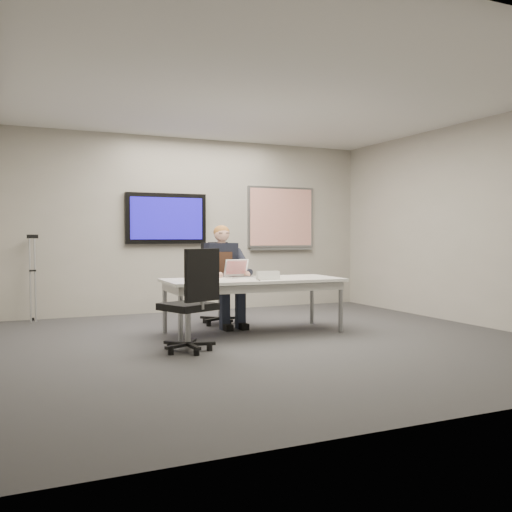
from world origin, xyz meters
name	(u,v)px	position (x,y,z in m)	size (l,w,h in m)	color
floor	(277,341)	(0.00, 0.00, 0.00)	(6.00, 6.00, 0.02)	#333335
ceiling	(277,98)	(0.00, 0.00, 2.80)	(6.00, 6.00, 0.02)	silver
wall_back	(195,225)	(0.00, 3.00, 1.40)	(6.00, 0.02, 2.80)	#9E9A8F
wall_front	(476,209)	(0.00, -3.00, 1.40)	(6.00, 0.02, 2.80)	#9E9A8F
wall_right	(474,223)	(3.00, 0.00, 1.40)	(0.02, 6.00, 2.80)	#9E9A8F
conference_table	(253,285)	(-0.02, 0.64, 0.61)	(2.26, 1.01, 0.69)	white
tv_display	(166,218)	(-0.50, 2.95, 1.50)	(1.30, 0.09, 0.80)	black
whiteboard	(281,218)	(1.55, 2.97, 1.53)	(1.25, 0.08, 1.10)	gray
office_chair_far	(220,298)	(-0.13, 1.54, 0.35)	(0.61, 0.61, 1.13)	black
office_chair_near	(191,320)	(-1.10, -0.18, 0.34)	(0.68, 0.68, 1.09)	black
seated_person	(226,286)	(-0.14, 1.27, 0.55)	(0.43, 0.74, 1.37)	#1F2534
crutch	(33,277)	(-2.50, 2.82, 0.64)	(0.17, 0.27, 1.27)	#999BA0
laptop	(239,273)	(-0.12, 0.88, 0.74)	(0.35, 0.33, 0.23)	silver
name_tent	(268,275)	(0.07, 0.39, 0.74)	(0.27, 0.08, 0.11)	silver
pen	(259,280)	(-0.08, 0.33, 0.69)	(0.01, 0.01, 0.13)	black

